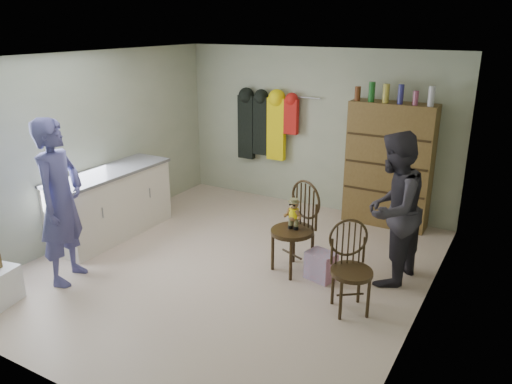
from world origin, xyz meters
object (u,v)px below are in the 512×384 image
Objects in this scene: chair_far at (350,264)px; chair_front at (296,222)px; counter at (111,203)px; dresser at (389,165)px.

chair_front is at bearing 112.53° from chair_far.
dresser is at bearing 35.69° from counter.
chair_far is at bearing -8.25° from chair_front.
chair_far reaches higher than counter.
chair_front is 2.06m from dresser.
dresser is (3.20, 2.30, 0.44)m from counter.
chair_front reaches higher than counter.
counter is 1.68× the size of chair_front.
chair_far is (3.53, -0.18, 0.05)m from counter.
chair_far is at bearing -2.94° from counter.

